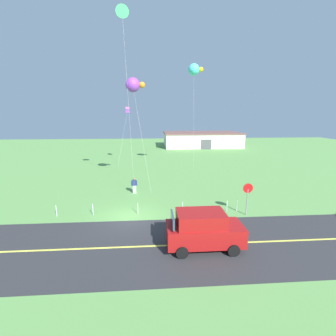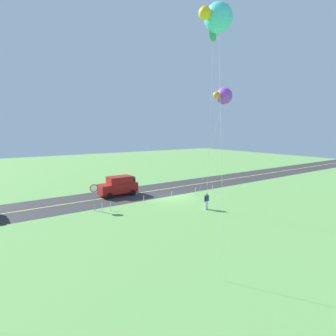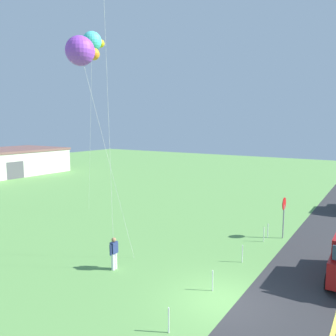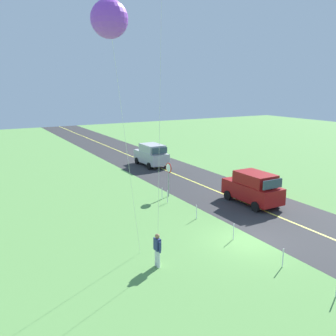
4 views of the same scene
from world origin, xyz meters
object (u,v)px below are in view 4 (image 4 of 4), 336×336
(person_adult_near, at_px, (157,249))
(kite_blue_mid, at_px, (109,19))
(car_suv_foreground, at_px, (253,188))
(stop_sign, at_px, (169,173))
(car_parked_east_far, at_px, (151,155))

(person_adult_near, height_order, kite_blue_mid, kite_blue_mid)
(person_adult_near, xyz_separation_m, kite_blue_mid, (0.10, 1.91, 9.60))
(car_suv_foreground, height_order, kite_blue_mid, kite_blue_mid)
(person_adult_near, distance_m, kite_blue_mid, 9.79)
(car_suv_foreground, distance_m, kite_blue_mid, 15.78)
(stop_sign, relative_size, person_adult_near, 1.60)
(car_parked_east_far, bearing_deg, kite_blue_mid, 149.15)
(stop_sign, xyz_separation_m, person_adult_near, (-9.05, 5.73, -0.94))
(person_adult_near, bearing_deg, stop_sign, 33.60)
(car_parked_east_far, height_order, stop_sign, stop_sign)
(stop_sign, bearing_deg, kite_blue_mid, 139.52)
(stop_sign, bearing_deg, person_adult_near, 147.65)
(car_suv_foreground, bearing_deg, kite_blue_mid, 111.15)
(car_suv_foreground, height_order, person_adult_near, car_suv_foreground)
(car_parked_east_far, relative_size, kite_blue_mid, 0.39)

